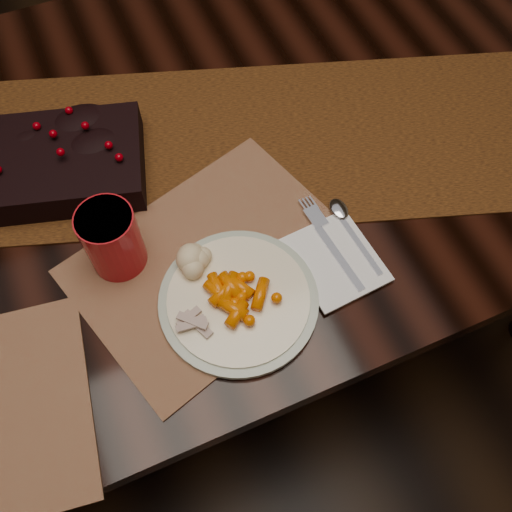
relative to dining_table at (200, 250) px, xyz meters
name	(u,v)px	position (x,y,z in m)	size (l,w,h in m)	color
floor	(211,312)	(0.00, 0.00, -0.38)	(5.00, 5.00, 0.00)	black
dining_table	(200,250)	(0.00, 0.00, 0.00)	(1.80, 1.00, 0.75)	black
table_runner	(210,144)	(0.05, -0.01, 0.38)	(1.84, 0.38, 0.00)	#2F1D05
centerpiece	(28,163)	(-0.26, 0.04, 0.42)	(0.38, 0.20, 0.08)	black
placemat_main	(213,261)	(-0.03, -0.24, 0.38)	(0.43, 0.31, 0.00)	brown
dinner_plate	(239,300)	(-0.02, -0.32, 0.39)	(0.25, 0.25, 0.01)	#FEF0C8
baby_carrots	(245,298)	(-0.01, -0.33, 0.40)	(0.10, 0.08, 0.02)	#DD5C00
mashed_potatoes	(198,254)	(-0.05, -0.24, 0.41)	(0.07, 0.06, 0.04)	tan
turkey_shreds	(198,314)	(-0.09, -0.33, 0.40)	(0.07, 0.06, 0.02)	#B3A396
napkin	(335,260)	(0.15, -0.32, 0.38)	(0.13, 0.15, 0.01)	white
fork	(333,247)	(0.16, -0.30, 0.39)	(0.03, 0.17, 0.00)	silver
spoon	(354,234)	(0.20, -0.29, 0.39)	(0.03, 0.15, 0.00)	white
red_cup	(112,239)	(-0.17, -0.18, 0.44)	(0.09, 0.09, 0.12)	#B01219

